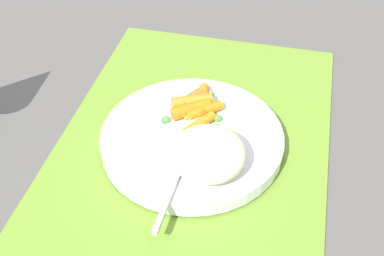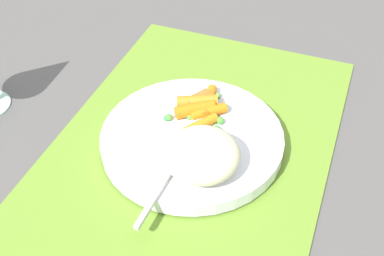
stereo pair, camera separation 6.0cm
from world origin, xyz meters
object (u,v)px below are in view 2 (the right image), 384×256
at_px(carrot_portion, 201,107).
at_px(fork, 178,154).
at_px(plate, 192,139).
at_px(rice_mound, 202,154).

height_order(carrot_portion, fork, carrot_portion).
relative_size(plate, carrot_portion, 2.31).
bearing_deg(rice_mound, plate, 32.28).
xyz_separation_m(carrot_portion, fork, (-0.09, -0.00, -0.00)).
bearing_deg(carrot_portion, fork, -177.74).
distance_m(plate, carrot_portion, 0.05).
bearing_deg(rice_mound, carrot_portion, 20.80).
bearing_deg(carrot_portion, rice_mound, -159.20).
xyz_separation_m(rice_mound, fork, (0.01, 0.03, -0.02)).
relative_size(rice_mound, carrot_portion, 0.91).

